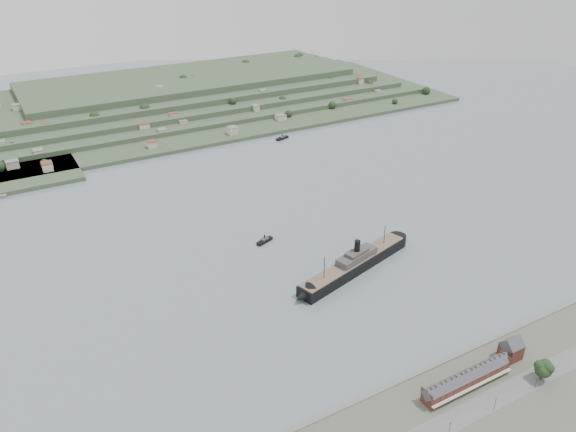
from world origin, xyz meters
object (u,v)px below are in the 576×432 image
gabled_building (511,348)px  fig_tree (545,369)px  steamship (352,266)px  terrace_row (467,379)px  tugboat (265,240)px

gabled_building → fig_tree: gabled_building is taller
steamship → terrace_row: bearing=-96.0°
steamship → tugboat: steamship is taller
steamship → fig_tree: steamship is taller
tugboat → fig_tree: fig_tree is taller
gabled_building → fig_tree: 20.68m
terrace_row → gabled_building: (37.50, 4.02, 1.34)m
tugboat → fig_tree: size_ratio=1.21×
steamship → fig_tree: (25.77, -137.09, 4.46)m
tugboat → gabled_building: bearing=-72.2°
gabled_building → steamship: 119.14m
terrace_row → fig_tree: fig_tree is taller
terrace_row → steamship: steamship is taller
terrace_row → gabled_building: size_ratio=3.95×
tugboat → steamship: bearing=-63.0°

